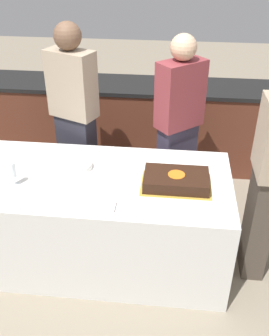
% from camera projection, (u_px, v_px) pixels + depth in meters
% --- Properties ---
extents(ground_plane, '(14.00, 14.00, 0.00)m').
position_uv_depth(ground_plane, '(99.00, 254.00, 3.27)').
color(ground_plane, gray).
extents(back_counter, '(4.40, 0.58, 0.92)m').
position_uv_depth(back_counter, '(123.00, 123.00, 4.33)').
color(back_counter, '#5B2D1E').
rests_on(back_counter, ground_plane).
extents(dining_table, '(2.00, 0.95, 0.76)m').
position_uv_depth(dining_table, '(97.00, 218.00, 3.07)').
color(dining_table, silver).
rests_on(dining_table, ground_plane).
extents(cake, '(0.49, 0.32, 0.09)m').
position_uv_depth(cake, '(176.00, 180.00, 2.75)').
color(cake, gold).
rests_on(cake, dining_table).
extents(plate_stack, '(0.19, 0.19, 0.04)m').
position_uv_depth(plate_stack, '(79.00, 166.00, 2.96)').
color(plate_stack, white).
rests_on(plate_stack, dining_table).
extents(wine_glass, '(0.07, 0.07, 0.18)m').
position_uv_depth(wine_glass, '(13.00, 171.00, 2.72)').
color(wine_glass, white).
rests_on(wine_glass, dining_table).
extents(side_plate_near_cake, '(0.20, 0.20, 0.00)m').
position_uv_depth(side_plate_near_cake, '(173.00, 161.00, 3.05)').
color(side_plate_near_cake, white).
rests_on(side_plate_near_cake, dining_table).
extents(utensil_pile, '(0.17, 0.09, 0.02)m').
position_uv_depth(utensil_pile, '(102.00, 206.00, 2.56)').
color(utensil_pile, white).
rests_on(utensil_pile, dining_table).
extents(person_cutting_cake, '(0.42, 0.40, 1.64)m').
position_uv_depth(person_cutting_cake, '(178.00, 128.00, 3.34)').
color(person_cutting_cake, '#383347').
rests_on(person_cutting_cake, ground_plane).
extents(person_seated_right, '(0.20, 0.35, 1.61)m').
position_uv_depth(person_seated_right, '(267.00, 180.00, 2.71)').
color(person_seated_right, '#4C4238').
rests_on(person_seated_right, ground_plane).
extents(person_standing_back, '(0.44, 0.34, 1.71)m').
position_uv_depth(person_standing_back, '(75.00, 119.00, 3.40)').
color(person_standing_back, '#282833').
rests_on(person_standing_back, ground_plane).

